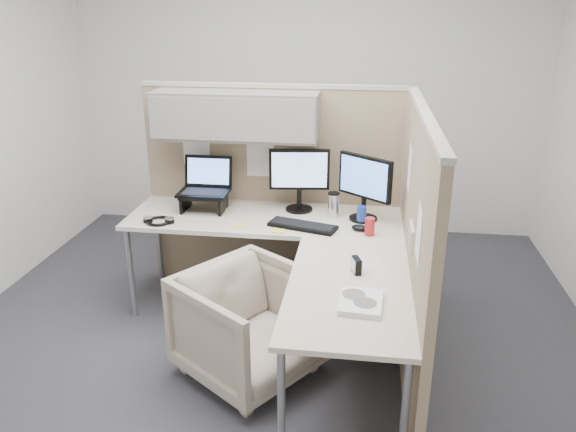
# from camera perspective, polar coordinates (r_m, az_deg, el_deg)

# --- Properties ---
(ground) EXTENTS (4.50, 4.50, 0.00)m
(ground) POSITION_cam_1_polar(r_m,az_deg,el_deg) (3.92, -2.01, -12.94)
(ground) COLOR #303034
(ground) RESTS_ON ground
(partition_back) EXTENTS (2.00, 0.36, 1.63)m
(partition_back) POSITION_cam_1_polar(r_m,az_deg,el_deg) (4.26, -3.16, 6.07)
(partition_back) COLOR #988163
(partition_back) RESTS_ON ground
(partition_right) EXTENTS (0.07, 2.03, 1.63)m
(partition_right) POSITION_cam_1_polar(r_m,az_deg,el_deg) (3.44, 12.59, -3.00)
(partition_right) COLOR #988163
(partition_right) RESTS_ON ground
(desk) EXTENTS (2.00, 1.98, 0.73)m
(desk) POSITION_cam_1_polar(r_m,az_deg,el_deg) (3.68, 0.11, -3.07)
(desk) COLOR beige
(desk) RESTS_ON ground
(office_chair) EXTENTS (0.98, 0.99, 0.75)m
(office_chair) POSITION_cam_1_polar(r_m,az_deg,el_deg) (3.47, -3.92, -10.53)
(office_chair) COLOR #BCAA95
(office_chair) RESTS_ON ground
(monitor_left) EXTENTS (0.44, 0.20, 0.47)m
(monitor_left) POSITION_cam_1_polar(r_m,az_deg,el_deg) (4.11, 1.16, 4.21)
(monitor_left) COLOR black
(monitor_left) RESTS_ON desk
(monitor_right) EXTENTS (0.37, 0.30, 0.47)m
(monitor_right) POSITION_cam_1_polar(r_m,az_deg,el_deg) (3.96, 7.80, 3.37)
(monitor_right) COLOR black
(monitor_right) RESTS_ON desk
(laptop_station) EXTENTS (0.36, 0.31, 0.38)m
(laptop_station) POSITION_cam_1_polar(r_m,az_deg,el_deg) (4.22, -8.44, 2.59)
(laptop_station) COLOR black
(laptop_station) RESTS_ON desk
(keyboard) EXTENTS (0.50, 0.28, 0.02)m
(keyboard) POSITION_cam_1_polar(r_m,az_deg,el_deg) (3.86, 1.50, -1.01)
(keyboard) COLOR black
(keyboard) RESTS_ON desk
(mouse) EXTENTS (0.13, 0.10, 0.04)m
(mouse) POSITION_cam_1_polar(r_m,az_deg,el_deg) (3.84, 7.29, -1.19)
(mouse) COLOR black
(mouse) RESTS_ON desk
(travel_mug) EXTENTS (0.08, 0.08, 0.18)m
(travel_mug) POSITION_cam_1_polar(r_m,az_deg,el_deg) (4.05, 4.65, 1.17)
(travel_mug) COLOR silver
(travel_mug) RESTS_ON desk
(soda_can_green) EXTENTS (0.07, 0.07, 0.12)m
(soda_can_green) POSITION_cam_1_polar(r_m,az_deg,el_deg) (3.76, 8.30, -1.06)
(soda_can_green) COLOR #B21E1E
(soda_can_green) RESTS_ON desk
(soda_can_silver) EXTENTS (0.07, 0.07, 0.12)m
(soda_can_silver) POSITION_cam_1_polar(r_m,az_deg,el_deg) (3.97, 7.47, 0.15)
(soda_can_silver) COLOR #1E3FA5
(soda_can_silver) RESTS_ON desk
(sticky_note_c) EXTENTS (0.10, 0.10, 0.01)m
(sticky_note_c) POSITION_cam_1_polar(r_m,az_deg,el_deg) (4.23, -6.81, 0.71)
(sticky_note_c) COLOR yellow
(sticky_note_c) RESTS_ON desk
(sticky_note_a) EXTENTS (0.09, 0.09, 0.01)m
(sticky_note_a) POSITION_cam_1_polar(r_m,az_deg,el_deg) (3.90, -5.04, -1.00)
(sticky_note_a) COLOR yellow
(sticky_note_a) RESTS_ON desk
(sticky_note_b) EXTENTS (0.09, 0.09, 0.01)m
(sticky_note_b) POSITION_cam_1_polar(r_m,az_deg,el_deg) (3.80, -0.97, -1.54)
(sticky_note_b) COLOR yellow
(sticky_note_b) RESTS_ON desk
(headphones) EXTENTS (0.22, 0.18, 0.03)m
(headphones) POSITION_cam_1_polar(r_m,az_deg,el_deg) (4.05, -12.99, -0.47)
(headphones) COLOR black
(headphones) RESTS_ON desk
(paper_stack) EXTENTS (0.23, 0.29, 0.03)m
(paper_stack) POSITION_cam_1_polar(r_m,az_deg,el_deg) (2.92, 7.43, -8.67)
(paper_stack) COLOR white
(paper_stack) RESTS_ON desk
(desk_clock) EXTENTS (0.06, 0.10, 0.09)m
(desk_clock) POSITION_cam_1_polar(r_m,az_deg,el_deg) (3.24, 6.95, -5.00)
(desk_clock) COLOR black
(desk_clock) RESTS_ON desk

